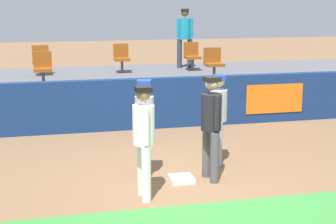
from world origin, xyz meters
The scene contains 14 objects.
ground_plane centered at (0.00, 0.00, 0.00)m, with size 60.00×60.00×0.00m, color brown.
first_base centered at (0.00, 0.10, 0.04)m, with size 0.40×0.40×0.08m, color white.
player_fielder_home centered at (-0.76, -0.48, 1.02)m, with size 0.35×0.56×1.77m.
player_runner_visitor centered at (0.91, 0.91, 0.98)m, with size 0.38×0.46×1.69m.
player_coach_visitor centered at (-0.56, 0.49, 0.99)m, with size 0.40×0.47×1.71m.
player_umpire centered at (0.51, 0.08, 1.04)m, with size 0.39×0.50×1.79m.
field_wall centered at (0.02, 3.90, 0.61)m, with size 18.00×0.26×1.21m.
bleacher_platform centered at (0.00, 6.47, 0.45)m, with size 18.00×4.80×0.91m, color #59595E.
seat_back_left centered at (-2.29, 7.14, 1.38)m, with size 0.47×0.44×0.84m.
seat_front_left centered at (-2.23, 5.34, 1.38)m, with size 0.46×0.44×0.84m.
seat_back_right centered at (2.16, 7.14, 1.38)m, with size 0.44×0.44×0.84m.
seat_front_right centered at (2.25, 5.34, 1.38)m, with size 0.48×0.44×0.84m.
seat_back_center centered at (0.02, 7.14, 1.38)m, with size 0.44×0.44×0.84m.
spectator_hooded centered at (2.08, 7.72, 1.96)m, with size 0.50×0.42×1.82m.
Camera 1 is at (-2.17, -8.17, 3.08)m, focal length 56.34 mm.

